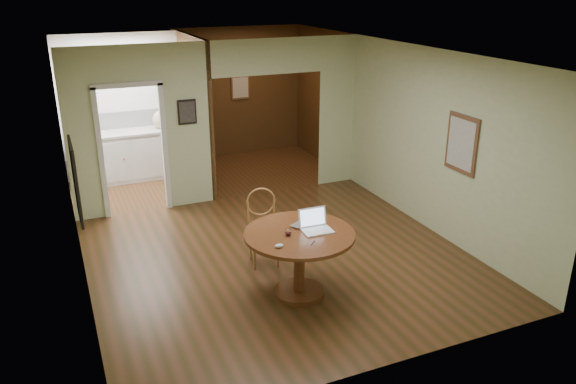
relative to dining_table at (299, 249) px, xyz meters
name	(u,v)px	position (x,y,z in m)	size (l,w,h in m)	color
floor	(281,260)	(0.14, 0.91, -0.61)	(5.00, 5.00, 0.00)	#402B12
room_shell	(187,122)	(-0.33, 4.01, 0.68)	(5.20, 7.50, 5.00)	silver
dining_table	(299,249)	(0.00, 0.00, 0.00)	(1.32, 1.32, 0.82)	brown
chair	(263,222)	(-0.10, 0.97, -0.04)	(0.50, 0.50, 1.03)	#AC713D
open_laptop	(315,224)	(0.21, 0.01, 0.28)	(0.36, 0.31, 0.25)	white
closed_laptop	(305,224)	(0.14, 0.17, 0.23)	(0.32, 0.21, 0.03)	silver
mouse	(279,246)	(-0.37, -0.27, 0.23)	(0.10, 0.06, 0.04)	white
wine_glass	(288,232)	(-0.15, -0.02, 0.26)	(0.08, 0.08, 0.09)	white
pen	(313,243)	(0.02, -0.32, 0.22)	(0.01, 0.01, 0.13)	#0C1257
kitchen_cabinet	(130,155)	(-1.21, 5.11, -0.14)	(2.06, 0.60, 0.94)	white
grocery_bag	(161,119)	(-0.57, 5.11, 0.50)	(0.34, 0.29, 0.34)	#C5B690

